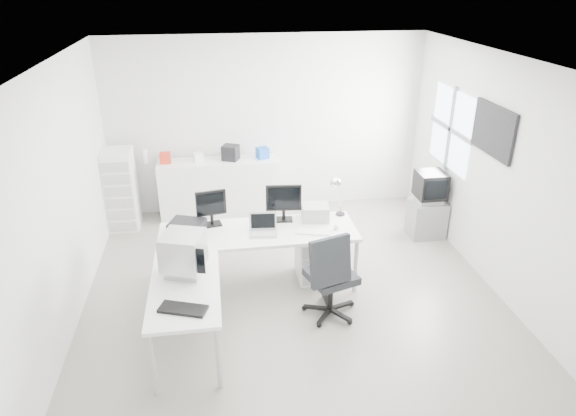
{
  "coord_description": "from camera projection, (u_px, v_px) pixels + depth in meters",
  "views": [
    {
      "loc": [
        -0.85,
        -5.42,
        3.63
      ],
      "look_at": [
        0.0,
        0.2,
        1.0
      ],
      "focal_mm": 32.0,
      "sensor_mm": 36.0,
      "label": 1
    }
  ],
  "objects": [
    {
      "name": "white_keyboard",
      "position": [
        313.0,
        232.0,
        6.2
      ],
      "size": [
        0.44,
        0.24,
        0.02
      ],
      "primitive_type": "cube",
      "rotation": [
        0.0,
        0.0,
        -0.28
      ],
      "color": "silver",
      "rests_on": "main_desk"
    },
    {
      "name": "side_desk",
      "position": [
        188.0,
        317.0,
        5.31
      ],
      "size": [
        0.7,
        1.4,
        0.75
      ],
      "primitive_type": null,
      "color": "silver",
      "rests_on": "floor"
    },
    {
      "name": "sideboard",
      "position": [
        220.0,
        188.0,
        8.2
      ],
      "size": [
        1.88,
        0.47,
        0.94
      ],
      "primitive_type": "cube",
      "color": "silver",
      "rests_on": "floor"
    },
    {
      "name": "filing_cabinet",
      "position": [
        121.0,
        189.0,
        7.78
      ],
      "size": [
        0.43,
        0.52,
        1.24
      ],
      "primitive_type": "cube",
      "color": "silver",
      "rests_on": "floor"
    },
    {
      "name": "floor",
      "position": [
        290.0,
        286.0,
        6.5
      ],
      "size": [
        5.0,
        5.0,
        0.01
      ],
      "primitive_type": "cube",
      "color": "#AFA99D",
      "rests_on": "ground"
    },
    {
      "name": "tv_cabinet",
      "position": [
        426.0,
        219.0,
        7.64
      ],
      "size": [
        0.5,
        0.41,
        0.55
      ],
      "primitive_type": "cube",
      "color": "slate",
      "rests_on": "floor"
    },
    {
      "name": "desk_lamp",
      "position": [
        341.0,
        200.0,
        6.58
      ],
      "size": [
        0.17,
        0.17,
        0.43
      ],
      "primitive_type": null,
      "rotation": [
        0.0,
        0.0,
        -0.25
      ],
      "color": "silver",
      "rests_on": "main_desk"
    },
    {
      "name": "laptop",
      "position": [
        263.0,
        227.0,
        6.13
      ],
      "size": [
        0.33,
        0.33,
        0.2
      ],
      "primitive_type": null,
      "rotation": [
        0.0,
        0.0,
        -0.09
      ],
      "color": "#B7B7BA",
      "rests_on": "main_desk"
    },
    {
      "name": "inkjet_printer",
      "position": [
        187.0,
        227.0,
        6.2
      ],
      "size": [
        0.48,
        0.43,
        0.14
      ],
      "primitive_type": "cube",
      "rotation": [
        0.0,
        0.0,
        -0.35
      ],
      "color": "black",
      "rests_on": "main_desk"
    },
    {
      "name": "back_wall",
      "position": [
        266.0,
        125.0,
        8.16
      ],
      "size": [
        5.0,
        0.02,
        2.8
      ],
      "primitive_type": "cube",
      "color": "silver",
      "rests_on": "floor"
    },
    {
      "name": "clutter_box_d",
      "position": [
        263.0,
        153.0,
        8.06
      ],
      "size": [
        0.22,
        0.21,
        0.18
      ],
      "primitive_type": "cube",
      "rotation": [
        0.0,
        0.0,
        0.36
      ],
      "color": "blue",
      "rests_on": "sideboard"
    },
    {
      "name": "crt_tv",
      "position": [
        430.0,
        188.0,
        7.43
      ],
      "size": [
        0.5,
        0.48,
        0.45
      ],
      "primitive_type": null,
      "color": "black",
      "rests_on": "tv_cabinet"
    },
    {
      "name": "clutter_bottle",
      "position": [
        145.0,
        156.0,
        7.85
      ],
      "size": [
        0.07,
        0.07,
        0.22
      ],
      "primitive_type": "cylinder",
      "color": "silver",
      "rests_on": "sideboard"
    },
    {
      "name": "clutter_box_a",
      "position": [
        165.0,
        158.0,
        7.86
      ],
      "size": [
        0.17,
        0.15,
        0.16
      ],
      "primitive_type": "cube",
      "rotation": [
        0.0,
        0.0,
        0.02
      ],
      "color": "red",
      "rests_on": "sideboard"
    },
    {
      "name": "ceiling",
      "position": [
        291.0,
        59.0,
        5.32
      ],
      "size": [
        5.0,
        5.0,
        0.01
      ],
      "primitive_type": "cube",
      "color": "white",
      "rests_on": "back_wall"
    },
    {
      "name": "black_keyboard",
      "position": [
        183.0,
        309.0,
        4.78
      ],
      "size": [
        0.48,
        0.32,
        0.03
      ],
      "primitive_type": "cube",
      "rotation": [
        0.0,
        0.0,
        -0.35
      ],
      "color": "black",
      "rests_on": "side_desk"
    },
    {
      "name": "drawer_pedestal",
      "position": [
        313.0,
        257.0,
        6.58
      ],
      "size": [
        0.4,
        0.5,
        0.6
      ],
      "primitive_type": "cube",
      "color": "silver",
      "rests_on": "floor"
    },
    {
      "name": "crt_monitor",
      "position": [
        183.0,
        255.0,
        5.28
      ],
      "size": [
        0.5,
        0.5,
        0.46
      ],
      "primitive_type": null,
      "rotation": [
        0.0,
        0.0,
        -0.31
      ],
      "color": "#B7B7BA",
      "rests_on": "side_desk"
    },
    {
      "name": "clutter_box_b",
      "position": [
        198.0,
        157.0,
        7.94
      ],
      "size": [
        0.16,
        0.15,
        0.14
      ],
      "primitive_type": "cube",
      "rotation": [
        0.0,
        0.0,
        0.28
      ],
      "color": "silver",
      "rests_on": "sideboard"
    },
    {
      "name": "white_mouse",
      "position": [
        336.0,
        227.0,
        6.28
      ],
      "size": [
        0.07,
        0.07,
        0.07
      ],
      "primitive_type": "sphere",
      "color": "silver",
      "rests_on": "main_desk"
    },
    {
      "name": "laser_printer",
      "position": [
        315.0,
        212.0,
        6.51
      ],
      "size": [
        0.37,
        0.33,
        0.19
      ],
      "primitive_type": "cube",
      "rotation": [
        0.0,
        0.0,
        -0.12
      ],
      "color": "#A1A1A1",
      "rests_on": "main_desk"
    },
    {
      "name": "window",
      "position": [
        451.0,
        129.0,
        7.24
      ],
      "size": [
        0.02,
        1.2,
        1.1
      ],
      "primitive_type": null,
      "color": "white",
      "rests_on": "right_wall"
    },
    {
      "name": "clutter_box_c",
      "position": [
        231.0,
        153.0,
        7.98
      ],
      "size": [
        0.3,
        0.29,
        0.23
      ],
      "primitive_type": "cube",
      "rotation": [
        0.0,
        0.0,
        -0.41
      ],
      "color": "black",
      "rests_on": "sideboard"
    },
    {
      "name": "wall_picture",
      "position": [
        493.0,
        130.0,
        6.13
      ],
      "size": [
        0.04,
        0.9,
        0.6
      ],
      "primitive_type": null,
      "color": "black",
      "rests_on": "right_wall"
    },
    {
      "name": "lcd_monitor_small",
      "position": [
        211.0,
        208.0,
        6.3
      ],
      "size": [
        0.4,
        0.28,
        0.47
      ],
      "primitive_type": null,
      "rotation": [
        0.0,
        0.0,
        0.18
      ],
      "color": "black",
      "rests_on": "main_desk"
    },
    {
      "name": "left_wall",
      "position": [
        64.0,
        197.0,
        5.57
      ],
      "size": [
        0.02,
        5.0,
        2.8
      ],
      "primitive_type": "cube",
      "color": "silver",
      "rests_on": "floor"
    },
    {
      "name": "office_chair",
      "position": [
        331.0,
        272.0,
        5.76
      ],
      "size": [
        0.81,
        0.81,
        1.11
      ],
      "primitive_type": null,
      "rotation": [
        0.0,
        0.0,
        0.31
      ],
      "color": "#292B2E",
      "rests_on": "floor"
    },
    {
      "name": "lcd_monitor_large",
      "position": [
        284.0,
        204.0,
        6.42
      ],
      "size": [
        0.46,
        0.22,
        0.46
      ],
      "primitive_type": null,
      "rotation": [
        0.0,
        0.0,
        -0.1
      ],
      "color": "black",
      "rests_on": "main_desk"
    },
    {
      "name": "main_desk",
      "position": [
        259.0,
        258.0,
        6.41
      ],
      "size": [
        2.4,
        0.8,
        0.75
      ],
      "primitive_type": null,
      "color": "silver",
      "rests_on": "floor"
    },
    {
      "name": "right_wall",
      "position": [
        493.0,
        172.0,
        6.25
      ],
      "size": [
        0.02,
        5.0,
        2.8
      ],
      "primitive_type": "cube",
      "color": "silver",
      "rests_on": "floor"
    }
  ]
}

